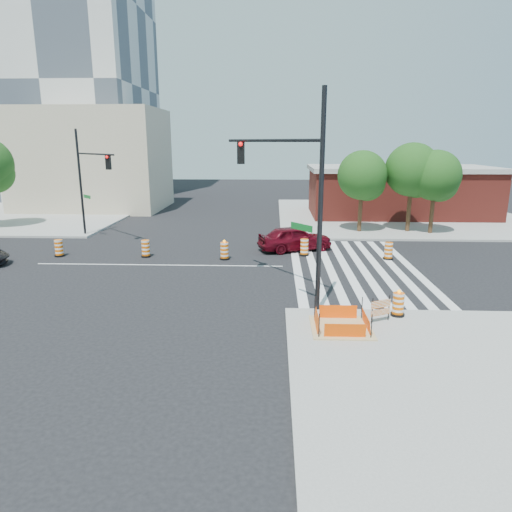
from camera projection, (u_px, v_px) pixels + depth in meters
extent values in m
plane|color=black|center=(159.00, 265.00, 25.83)|extent=(120.00, 120.00, 0.00)
cube|color=gray|center=(397.00, 216.00, 42.54)|extent=(22.00, 22.00, 0.15)
cube|color=gray|center=(20.00, 213.00, 43.96)|extent=(22.00, 22.00, 0.15)
cube|color=silver|center=(297.00, 266.00, 25.52)|extent=(0.45, 13.50, 0.01)
cube|color=silver|center=(313.00, 267.00, 25.49)|extent=(0.45, 13.50, 0.01)
cube|color=silver|center=(329.00, 267.00, 25.45)|extent=(0.45, 13.50, 0.01)
cube|color=silver|center=(345.00, 267.00, 25.41)|extent=(0.45, 13.50, 0.01)
cube|color=silver|center=(362.00, 267.00, 25.38)|extent=(0.45, 13.50, 0.01)
cube|color=silver|center=(378.00, 267.00, 25.34)|extent=(0.45, 13.50, 0.01)
cube|color=silver|center=(394.00, 267.00, 25.31)|extent=(0.45, 13.50, 0.01)
cube|color=silver|center=(411.00, 268.00, 25.27)|extent=(0.45, 13.50, 0.01)
cube|color=silver|center=(159.00, 265.00, 25.83)|extent=(14.00, 0.12, 0.01)
cube|color=tan|center=(341.00, 328.00, 16.71)|extent=(2.20, 2.20, 0.05)
cube|color=#F14A04|center=(345.00, 331.00, 15.78)|extent=(1.44, 0.02, 0.55)
cube|color=#F14A04|center=(338.00, 312.00, 17.52)|extent=(1.44, 0.02, 0.55)
cube|color=#F14A04|center=(317.00, 321.00, 16.69)|extent=(0.02, 1.44, 0.55)
cube|color=#F14A04|center=(366.00, 322.00, 16.62)|extent=(0.02, 1.44, 0.55)
cylinder|color=black|center=(319.00, 326.00, 15.77)|extent=(0.04, 0.04, 0.90)
cylinder|color=black|center=(372.00, 327.00, 15.70)|extent=(0.04, 0.04, 0.90)
cylinder|color=black|center=(315.00, 308.00, 17.52)|extent=(0.04, 0.04, 0.90)
cylinder|color=black|center=(362.00, 308.00, 17.44)|extent=(0.04, 0.04, 0.90)
cube|color=beige|center=(20.00, 6.00, 54.23)|extent=(28.00, 18.00, 45.00)
cube|color=maroon|center=(399.00, 194.00, 42.05)|extent=(16.00, 8.00, 4.20)
cube|color=gray|center=(401.00, 169.00, 41.49)|extent=(16.50, 8.50, 0.40)
cube|color=#B8AA8C|center=(93.00, 160.00, 46.40)|extent=(14.00, 10.00, 10.00)
imported|color=#4F0611|center=(295.00, 238.00, 29.11)|extent=(5.04, 3.34, 1.60)
cylinder|color=black|center=(321.00, 204.00, 17.59)|extent=(0.19, 0.19, 8.63)
cylinder|color=black|center=(270.00, 140.00, 19.56)|extent=(4.09, 5.18, 0.13)
cube|color=black|center=(241.00, 152.00, 21.48)|extent=(0.35, 0.30, 1.08)
sphere|color=#FF0C0C|center=(241.00, 144.00, 21.21)|extent=(0.19, 0.19, 0.19)
cube|color=#0C591E|center=(301.00, 227.00, 18.71)|extent=(0.83, 1.05, 0.27)
cylinder|color=black|center=(80.00, 183.00, 32.97)|extent=(0.17, 0.17, 7.52)
cylinder|color=black|center=(95.00, 154.00, 30.45)|extent=(4.07, 4.07, 0.11)
cube|color=black|center=(108.00, 162.00, 29.16)|extent=(0.30, 0.26, 0.94)
sphere|color=#FF0C0C|center=(107.00, 157.00, 28.90)|extent=(0.17, 0.17, 0.17)
cube|color=#0C591E|center=(87.00, 197.00, 32.53)|extent=(0.82, 0.83, 0.24)
cylinder|color=black|center=(397.00, 314.00, 17.92)|extent=(0.54, 0.54, 0.09)
cylinder|color=#E45D04|center=(398.00, 304.00, 17.81)|extent=(0.43, 0.43, 0.86)
sphere|color=#FF990C|center=(399.00, 291.00, 17.69)|extent=(0.14, 0.14, 0.14)
cube|color=#E45D04|center=(381.00, 304.00, 17.13)|extent=(0.80, 0.43, 0.29)
cube|color=#E45D04|center=(380.00, 312.00, 17.21)|extent=(0.80, 0.43, 0.23)
cylinder|color=black|center=(372.00, 311.00, 17.02)|extent=(0.04, 0.04, 1.03)
cylinder|color=black|center=(389.00, 308.00, 17.33)|extent=(0.04, 0.04, 1.03)
cylinder|color=#382314|center=(360.00, 208.00, 34.37)|extent=(0.30, 0.30, 3.89)
sphere|color=#1E4413|center=(362.00, 175.00, 33.78)|extent=(3.64, 3.64, 3.64)
sphere|color=#1E4413|center=(367.00, 183.00, 34.18)|extent=(2.67, 2.67, 2.67)
sphere|color=#1E4413|center=(357.00, 180.00, 33.70)|extent=(2.43, 2.43, 2.43)
cylinder|color=#382314|center=(409.00, 205.00, 34.42)|extent=(0.31, 0.31, 4.24)
sphere|color=#1E4413|center=(412.00, 170.00, 33.78)|extent=(3.97, 3.97, 3.97)
sphere|color=#1E4413|center=(417.00, 178.00, 34.20)|extent=(2.91, 2.91, 2.91)
sphere|color=#1E4413|center=(407.00, 175.00, 33.70)|extent=(2.65, 2.65, 2.65)
cylinder|color=#382314|center=(432.00, 209.00, 33.73)|extent=(0.30, 0.30, 3.92)
sphere|color=#1E4413|center=(435.00, 175.00, 33.14)|extent=(3.67, 3.67, 3.67)
sphere|color=#1E4413|center=(440.00, 183.00, 33.54)|extent=(2.69, 2.69, 2.69)
sphere|color=#1E4413|center=(430.00, 181.00, 33.06)|extent=(2.45, 2.45, 2.45)
cylinder|color=black|center=(60.00, 255.00, 27.78)|extent=(0.60, 0.60, 0.10)
cylinder|color=#E45D04|center=(59.00, 248.00, 27.65)|extent=(0.48, 0.48, 0.95)
cylinder|color=black|center=(146.00, 256.00, 27.65)|extent=(0.60, 0.60, 0.10)
cylinder|color=#E45D04|center=(146.00, 248.00, 27.53)|extent=(0.48, 0.48, 0.95)
cylinder|color=black|center=(225.00, 258.00, 27.07)|extent=(0.60, 0.60, 0.10)
cylinder|color=#E45D04|center=(224.00, 250.00, 26.94)|extent=(0.48, 0.48, 0.95)
sphere|color=#FF990C|center=(224.00, 241.00, 26.81)|extent=(0.16, 0.16, 0.16)
cylinder|color=black|center=(304.00, 255.00, 27.99)|extent=(0.60, 0.60, 0.10)
cylinder|color=#E45D04|center=(304.00, 247.00, 27.87)|extent=(0.48, 0.48, 0.95)
cylinder|color=black|center=(388.00, 259.00, 27.06)|extent=(0.60, 0.60, 0.10)
cylinder|color=#E45D04|center=(388.00, 250.00, 26.94)|extent=(0.48, 0.48, 0.95)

